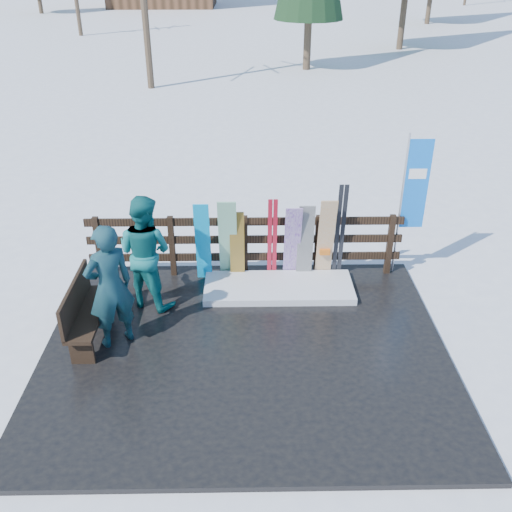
{
  "coord_description": "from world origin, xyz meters",
  "views": [
    {
      "loc": [
        0.04,
        -6.81,
        5.38
      ],
      "look_at": [
        0.18,
        1.0,
        1.1
      ],
      "focal_mm": 40.0,
      "sensor_mm": 36.0,
      "label": 1
    }
  ],
  "objects_px": {
    "snowboard_2": "(237,246)",
    "snowboard_3": "(292,243)",
    "snowboard_0": "(203,242)",
    "person_back": "(145,252)",
    "bench": "(84,310)",
    "snowboard_1": "(228,240)",
    "rental_flag": "(412,190)",
    "person_front": "(110,287)",
    "snowboard_4": "(305,243)",
    "snowboard_5": "(326,239)"
  },
  "relations": [
    {
      "from": "snowboard_1",
      "to": "snowboard_4",
      "type": "bearing_deg",
      "value": -0.0
    },
    {
      "from": "rental_flag",
      "to": "snowboard_4",
      "type": "bearing_deg",
      "value": -171.6
    },
    {
      "from": "snowboard_0",
      "to": "person_back",
      "type": "distance_m",
      "value": 1.14
    },
    {
      "from": "bench",
      "to": "snowboard_4",
      "type": "bearing_deg",
      "value": 25.98
    },
    {
      "from": "rental_flag",
      "to": "person_front",
      "type": "relative_size",
      "value": 1.33
    },
    {
      "from": "rental_flag",
      "to": "snowboard_3",
      "type": "bearing_deg",
      "value": -172.52
    },
    {
      "from": "snowboard_4",
      "to": "snowboard_5",
      "type": "distance_m",
      "value": 0.36
    },
    {
      "from": "snowboard_3",
      "to": "rental_flag",
      "type": "distance_m",
      "value": 2.25
    },
    {
      "from": "snowboard_3",
      "to": "snowboard_2",
      "type": "bearing_deg",
      "value": 180.0
    },
    {
      "from": "snowboard_4",
      "to": "person_front",
      "type": "bearing_deg",
      "value": -149.32
    },
    {
      "from": "snowboard_0",
      "to": "snowboard_3",
      "type": "distance_m",
      "value": 1.56
    },
    {
      "from": "person_back",
      "to": "snowboard_0",
      "type": "bearing_deg",
      "value": -114.78
    },
    {
      "from": "bench",
      "to": "rental_flag",
      "type": "height_order",
      "value": "rental_flag"
    },
    {
      "from": "person_front",
      "to": "snowboard_1",
      "type": "bearing_deg",
      "value": -167.78
    },
    {
      "from": "snowboard_1",
      "to": "person_back",
      "type": "relative_size",
      "value": 0.86
    },
    {
      "from": "snowboard_4",
      "to": "snowboard_0",
      "type": "bearing_deg",
      "value": 180.0
    },
    {
      "from": "snowboard_1",
      "to": "snowboard_4",
      "type": "distance_m",
      "value": 1.35
    },
    {
      "from": "person_back",
      "to": "snowboard_4",
      "type": "bearing_deg",
      "value": -139.03
    },
    {
      "from": "snowboard_4",
      "to": "person_front",
      "type": "relative_size",
      "value": 0.76
    },
    {
      "from": "bench",
      "to": "snowboard_5",
      "type": "xyz_separation_m",
      "value": [
        3.81,
        1.69,
        0.28
      ]
    },
    {
      "from": "snowboard_0",
      "to": "person_back",
      "type": "xyz_separation_m",
      "value": [
        -0.87,
        -0.71,
        0.2
      ]
    },
    {
      "from": "snowboard_1",
      "to": "person_back",
      "type": "bearing_deg",
      "value": -151.43
    },
    {
      "from": "snowboard_2",
      "to": "snowboard_5",
      "type": "distance_m",
      "value": 1.55
    },
    {
      "from": "snowboard_1",
      "to": "snowboard_5",
      "type": "distance_m",
      "value": 1.7
    },
    {
      "from": "bench",
      "to": "snowboard_2",
      "type": "height_order",
      "value": "snowboard_2"
    },
    {
      "from": "bench",
      "to": "person_back",
      "type": "bearing_deg",
      "value": 50.45
    },
    {
      "from": "snowboard_2",
      "to": "snowboard_3",
      "type": "distance_m",
      "value": 0.96
    },
    {
      "from": "snowboard_5",
      "to": "person_back",
      "type": "xyz_separation_m",
      "value": [
        -3.01,
        -0.71,
        0.17
      ]
    },
    {
      "from": "snowboard_3",
      "to": "person_back",
      "type": "xyz_separation_m",
      "value": [
        -2.43,
        -0.71,
        0.23
      ]
    },
    {
      "from": "snowboard_5",
      "to": "person_front",
      "type": "distance_m",
      "value": 3.8
    },
    {
      "from": "snowboard_3",
      "to": "rental_flag",
      "type": "relative_size",
      "value": 0.58
    },
    {
      "from": "person_front",
      "to": "person_back",
      "type": "xyz_separation_m",
      "value": [
        0.35,
        1.07,
        -0.01
      ]
    },
    {
      "from": "snowboard_3",
      "to": "snowboard_5",
      "type": "height_order",
      "value": "snowboard_5"
    },
    {
      "from": "person_back",
      "to": "snowboard_2",
      "type": "bearing_deg",
      "value": -128.13
    },
    {
      "from": "snowboard_4",
      "to": "person_back",
      "type": "height_order",
      "value": "person_back"
    },
    {
      "from": "person_back",
      "to": "bench",
      "type": "bearing_deg",
      "value": 76.43
    },
    {
      "from": "bench",
      "to": "snowboard_1",
      "type": "xyz_separation_m",
      "value": [
        2.11,
        1.69,
        0.29
      ]
    },
    {
      "from": "snowboard_3",
      "to": "snowboard_4",
      "type": "relative_size",
      "value": 1.01
    },
    {
      "from": "bench",
      "to": "snowboard_0",
      "type": "relative_size",
      "value": 0.98
    },
    {
      "from": "rental_flag",
      "to": "person_front",
      "type": "height_order",
      "value": "rental_flag"
    },
    {
      "from": "snowboard_2",
      "to": "rental_flag",
      "type": "height_order",
      "value": "rental_flag"
    },
    {
      "from": "snowboard_1",
      "to": "snowboard_3",
      "type": "distance_m",
      "value": 1.12
    },
    {
      "from": "snowboard_5",
      "to": "rental_flag",
      "type": "height_order",
      "value": "rental_flag"
    },
    {
      "from": "snowboard_0",
      "to": "person_front",
      "type": "relative_size",
      "value": 0.79
    },
    {
      "from": "bench",
      "to": "snowboard_1",
      "type": "height_order",
      "value": "snowboard_1"
    },
    {
      "from": "snowboard_2",
      "to": "snowboard_4",
      "type": "height_order",
      "value": "snowboard_4"
    },
    {
      "from": "bench",
      "to": "snowboard_3",
      "type": "relative_size",
      "value": 1.0
    },
    {
      "from": "snowboard_2",
      "to": "person_front",
      "type": "xyz_separation_m",
      "value": [
        -1.81,
        -1.78,
        0.29
      ]
    },
    {
      "from": "snowboard_2",
      "to": "person_back",
      "type": "xyz_separation_m",
      "value": [
        -1.46,
        -0.71,
        0.28
      ]
    },
    {
      "from": "rental_flag",
      "to": "person_back",
      "type": "height_order",
      "value": "rental_flag"
    }
  ]
}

